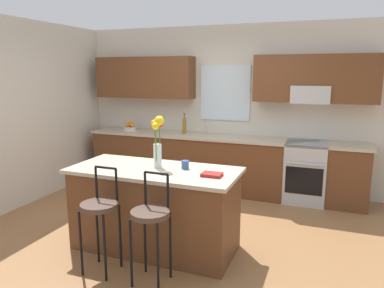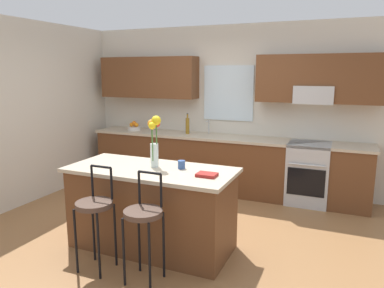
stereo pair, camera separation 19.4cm
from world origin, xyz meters
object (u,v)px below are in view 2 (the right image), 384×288
(kitchen_island, at_px, (152,208))
(flower_vase, at_px, (154,137))
(oven_range, at_px, (308,173))
(bar_stool_near, at_px, (95,209))
(cookbook, at_px, (207,175))
(fruit_bowl_oranges, at_px, (134,127))
(bar_stool_middle, at_px, (144,218))
(bottle_olive_oil, at_px, (187,126))
(mug_ceramic, at_px, (182,165))

(kitchen_island, relative_size, flower_vase, 3.24)
(oven_range, bearing_deg, flower_vase, -124.44)
(bar_stool_near, bearing_deg, cookbook, 31.24)
(fruit_bowl_oranges, bearing_deg, flower_vase, -53.18)
(oven_range, height_order, bar_stool_near, bar_stool_near)
(cookbook, bearing_deg, oven_range, 70.66)
(oven_range, height_order, bar_stool_middle, bar_stool_middle)
(fruit_bowl_oranges, xyz_separation_m, bottle_olive_oil, (1.05, -0.00, 0.09))
(fruit_bowl_oranges, bearing_deg, bar_stool_near, -65.23)
(bar_stool_near, xyz_separation_m, mug_ceramic, (0.59, 0.74, 0.33))
(bar_stool_near, bearing_deg, kitchen_island, 66.37)
(bar_stool_near, relative_size, bottle_olive_oil, 3.00)
(bar_stool_near, distance_m, bottle_olive_oil, 2.87)
(kitchen_island, height_order, flower_vase, flower_vase)
(flower_vase, relative_size, fruit_bowl_oranges, 2.37)
(kitchen_island, xyz_separation_m, fruit_bowl_oranges, (-1.58, 2.20, 0.51))
(oven_range, relative_size, bar_stool_middle, 0.88)
(flower_vase, distance_m, cookbook, 0.74)
(kitchen_island, relative_size, bar_stool_middle, 1.77)
(bar_stool_middle, bearing_deg, kitchen_island, 113.63)
(mug_ceramic, distance_m, cookbook, 0.40)
(bar_stool_middle, xyz_separation_m, fruit_bowl_oranges, (-1.86, 2.83, 0.34))
(kitchen_island, distance_m, bar_stool_near, 0.71)
(bar_stool_near, bearing_deg, mug_ceramic, 51.44)
(kitchen_island, xyz_separation_m, mug_ceramic, (0.32, 0.11, 0.50))
(bar_stool_near, height_order, bottle_olive_oil, bottle_olive_oil)
(flower_vase, height_order, mug_ceramic, flower_vase)
(oven_range, distance_m, mug_ceramic, 2.41)
(bar_stool_near, relative_size, mug_ceramic, 11.58)
(cookbook, bearing_deg, bar_stool_middle, -124.72)
(bar_stool_near, bearing_deg, fruit_bowl_oranges, 114.77)
(mug_ceramic, bearing_deg, fruit_bowl_oranges, 132.29)
(oven_range, xyz_separation_m, bar_stool_middle, (-1.18, -2.80, 0.18))
(oven_range, xyz_separation_m, flower_vase, (-1.44, -2.10, 0.80))
(cookbook, bearing_deg, flower_vase, 169.36)
(mug_ceramic, distance_m, bottle_olive_oil, 2.25)
(flower_vase, bearing_deg, kitchen_island, -101.27)
(bar_stool_near, height_order, bar_stool_middle, same)
(mug_ceramic, xyz_separation_m, bottle_olive_oil, (-0.85, 2.08, 0.10))
(flower_vase, relative_size, cookbook, 2.84)
(flower_vase, height_order, cookbook, flower_vase)
(bar_stool_middle, bearing_deg, oven_range, 67.16)
(kitchen_island, height_order, bar_stool_near, bar_stool_near)
(flower_vase, bearing_deg, bar_stool_near, -112.45)
(bar_stool_middle, distance_m, cookbook, 0.76)
(bottle_olive_oil, bearing_deg, fruit_bowl_oranges, 179.78)
(bar_stool_near, xyz_separation_m, bottle_olive_oil, (-0.26, 2.83, 0.43))
(kitchen_island, distance_m, mug_ceramic, 0.60)
(bottle_olive_oil, bearing_deg, bar_stool_middle, -74.07)
(oven_range, xyz_separation_m, fruit_bowl_oranges, (-3.04, 0.03, 0.51))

